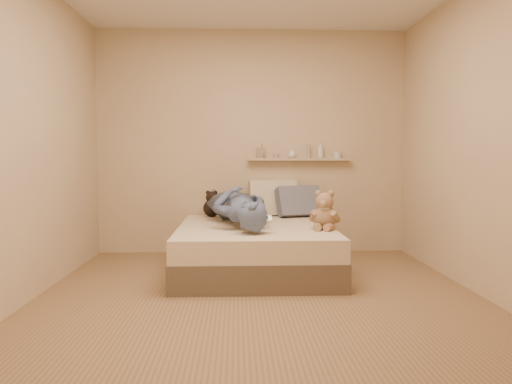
{
  "coord_description": "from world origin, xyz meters",
  "views": [
    {
      "loc": [
        -0.18,
        -3.97,
        1.12
      ],
      "look_at": [
        0.0,
        0.65,
        0.8
      ],
      "focal_mm": 35.0,
      "sensor_mm": 36.0,
      "label": 1
    }
  ],
  "objects_px": {
    "dark_plush": "(212,205)",
    "wall_shelf": "(299,159)",
    "teddy_bear": "(324,213)",
    "bed": "(255,248)",
    "pillow_grey": "(299,202)",
    "game_console": "(263,219)",
    "pillow_cream": "(273,198)",
    "person": "(237,205)"
  },
  "relations": [
    {
      "from": "game_console",
      "to": "dark_plush",
      "type": "relative_size",
      "value": 0.52
    },
    {
      "from": "wall_shelf",
      "to": "pillow_grey",
      "type": "bearing_deg",
      "value": -96.61
    },
    {
      "from": "bed",
      "to": "person",
      "type": "relative_size",
      "value": 1.19
    },
    {
      "from": "dark_plush",
      "to": "person",
      "type": "xyz_separation_m",
      "value": [
        0.28,
        -0.62,
        0.06
      ]
    },
    {
      "from": "teddy_bear",
      "to": "person",
      "type": "bearing_deg",
      "value": 153.45
    },
    {
      "from": "bed",
      "to": "pillow_cream",
      "type": "xyz_separation_m",
      "value": [
        0.24,
        0.83,
        0.43
      ]
    },
    {
      "from": "bed",
      "to": "teddy_bear",
      "type": "relative_size",
      "value": 5.13
    },
    {
      "from": "dark_plush",
      "to": "wall_shelf",
      "type": "distance_m",
      "value": 1.15
    },
    {
      "from": "pillow_cream",
      "to": "person",
      "type": "xyz_separation_m",
      "value": [
        -0.42,
        -0.73,
        -0.01
      ]
    },
    {
      "from": "teddy_bear",
      "to": "bed",
      "type": "bearing_deg",
      "value": 154.08
    },
    {
      "from": "game_console",
      "to": "wall_shelf",
      "type": "xyz_separation_m",
      "value": [
        0.5,
        1.45,
        0.52
      ]
    },
    {
      "from": "dark_plush",
      "to": "pillow_grey",
      "type": "relative_size",
      "value": 0.6
    },
    {
      "from": "bed",
      "to": "pillow_grey",
      "type": "relative_size",
      "value": 3.8
    },
    {
      "from": "wall_shelf",
      "to": "game_console",
      "type": "bearing_deg",
      "value": -108.81
    },
    {
      "from": "dark_plush",
      "to": "pillow_grey",
      "type": "height_order",
      "value": "pillow_grey"
    },
    {
      "from": "pillow_cream",
      "to": "pillow_grey",
      "type": "bearing_deg",
      "value": -26.04
    },
    {
      "from": "bed",
      "to": "person",
      "type": "height_order",
      "value": "person"
    },
    {
      "from": "person",
      "to": "wall_shelf",
      "type": "height_order",
      "value": "wall_shelf"
    },
    {
      "from": "game_console",
      "to": "wall_shelf",
      "type": "relative_size",
      "value": 0.13
    },
    {
      "from": "game_console",
      "to": "pillow_grey",
      "type": "relative_size",
      "value": 0.31
    },
    {
      "from": "bed",
      "to": "wall_shelf",
      "type": "bearing_deg",
      "value": 58.82
    },
    {
      "from": "dark_plush",
      "to": "pillow_cream",
      "type": "bearing_deg",
      "value": 9.05
    },
    {
      "from": "dark_plush",
      "to": "person",
      "type": "height_order",
      "value": "person"
    },
    {
      "from": "game_console",
      "to": "pillow_cream",
      "type": "distance_m",
      "value": 1.39
    },
    {
      "from": "pillow_grey",
      "to": "person",
      "type": "distance_m",
      "value": 0.92
    },
    {
      "from": "pillow_grey",
      "to": "person",
      "type": "height_order",
      "value": "person"
    },
    {
      "from": "bed",
      "to": "teddy_bear",
      "type": "height_order",
      "value": "teddy_bear"
    },
    {
      "from": "teddy_bear",
      "to": "pillow_grey",
      "type": "height_order",
      "value": "teddy_bear"
    },
    {
      "from": "game_console",
      "to": "dark_plush",
      "type": "distance_m",
      "value": 1.36
    },
    {
      "from": "bed",
      "to": "dark_plush",
      "type": "bearing_deg",
      "value": 122.69
    },
    {
      "from": "pillow_grey",
      "to": "bed",
      "type": "bearing_deg",
      "value": -127.25
    },
    {
      "from": "pillow_grey",
      "to": "game_console",
      "type": "bearing_deg",
      "value": -110.83
    },
    {
      "from": "dark_plush",
      "to": "pillow_grey",
      "type": "xyz_separation_m",
      "value": [
        0.99,
        -0.03,
        0.04
      ]
    },
    {
      "from": "bed",
      "to": "pillow_grey",
      "type": "xyz_separation_m",
      "value": [
        0.52,
        0.69,
        0.4
      ]
    },
    {
      "from": "dark_plush",
      "to": "wall_shelf",
      "type": "height_order",
      "value": "wall_shelf"
    },
    {
      "from": "game_console",
      "to": "teddy_bear",
      "type": "height_order",
      "value": "teddy_bear"
    },
    {
      "from": "bed",
      "to": "wall_shelf",
      "type": "height_order",
      "value": "wall_shelf"
    },
    {
      "from": "game_console",
      "to": "bed",
      "type": "bearing_deg",
      "value": 95.74
    },
    {
      "from": "bed",
      "to": "person",
      "type": "xyz_separation_m",
      "value": [
        -0.18,
        0.1,
        0.42
      ]
    },
    {
      "from": "pillow_cream",
      "to": "person",
      "type": "relative_size",
      "value": 0.34
    },
    {
      "from": "pillow_grey",
      "to": "wall_shelf",
      "type": "xyz_separation_m",
      "value": [
        0.03,
        0.22,
        0.48
      ]
    },
    {
      "from": "game_console",
      "to": "pillow_grey",
      "type": "distance_m",
      "value": 1.32
    }
  ]
}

